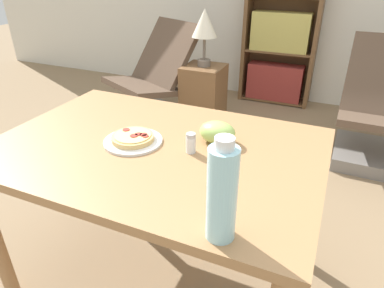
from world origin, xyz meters
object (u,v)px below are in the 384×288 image
(drink_bottle, at_px, (222,193))
(table_lamp, at_px, (205,26))
(grape_bunch, at_px, (217,132))
(side_table, at_px, (203,97))
(lounge_chair_near, at_px, (152,91))
(pizza_on_plate, at_px, (133,139))
(salt_shaker, at_px, (191,143))
(bookshelf, at_px, (281,29))
(lounge_chair_far, at_px, (381,125))

(drink_bottle, relative_size, table_lamp, 0.62)
(grape_bunch, bearing_deg, side_table, 113.52)
(grape_bunch, bearing_deg, lounge_chair_near, 127.90)
(lounge_chair_near, xyz_separation_m, table_lamp, (0.49, 0.06, 0.60))
(side_table, bearing_deg, pizza_on_plate, -77.46)
(salt_shaker, distance_m, bookshelf, 2.58)
(side_table, bearing_deg, bookshelf, 62.37)
(salt_shaker, distance_m, side_table, 1.86)
(drink_bottle, bearing_deg, pizza_on_plate, 144.08)
(grape_bunch, xyz_separation_m, salt_shaker, (-0.06, -0.12, -0.00))
(grape_bunch, distance_m, drink_bottle, 0.53)
(side_table, bearing_deg, salt_shaker, -69.79)
(side_table, bearing_deg, lounge_chair_far, -2.15)
(bookshelf, distance_m, side_table, 1.11)
(lounge_chair_near, height_order, bookshelf, bookshelf)
(salt_shaker, bearing_deg, lounge_chair_far, 63.54)
(bookshelf, height_order, table_lamp, bookshelf)
(bookshelf, bearing_deg, table_lamp, -117.63)
(pizza_on_plate, distance_m, lounge_chair_near, 1.91)
(pizza_on_plate, height_order, bookshelf, bookshelf)
(lounge_chair_far, distance_m, table_lamp, 1.55)
(lounge_chair_near, relative_size, side_table, 1.70)
(grape_bunch, distance_m, bookshelf, 2.47)
(lounge_chair_near, bearing_deg, salt_shaker, -30.04)
(lounge_chair_far, relative_size, side_table, 1.58)
(pizza_on_plate, relative_size, lounge_chair_far, 0.26)
(grape_bunch, distance_m, salt_shaker, 0.13)
(drink_bottle, distance_m, salt_shaker, 0.46)
(grape_bunch, distance_m, table_lamp, 1.71)
(grape_bunch, xyz_separation_m, bookshelf, (-0.21, 2.46, -0.01))
(drink_bottle, bearing_deg, lounge_chair_far, 74.29)
(salt_shaker, height_order, bookshelf, bookshelf)
(drink_bottle, height_order, table_lamp, table_lamp)
(lounge_chair_near, bearing_deg, lounge_chair_far, 25.92)
(lounge_chair_far, xyz_separation_m, bookshelf, (-0.96, 0.95, 0.47))
(grape_bunch, height_order, side_table, grape_bunch)
(lounge_chair_near, distance_m, lounge_chair_far, 1.92)
(lounge_chair_near, distance_m, side_table, 0.49)
(drink_bottle, relative_size, lounge_chair_near, 0.30)
(drink_bottle, xyz_separation_m, lounge_chair_near, (-1.35, 1.99, -0.57))
(drink_bottle, bearing_deg, grape_bunch, 110.72)
(table_lamp, bearing_deg, grape_bunch, -66.48)
(bookshelf, relative_size, table_lamp, 3.41)
(drink_bottle, distance_m, bookshelf, 2.98)
(table_lamp, bearing_deg, lounge_chair_near, -172.49)
(lounge_chair_near, relative_size, table_lamp, 2.03)
(pizza_on_plate, height_order, side_table, pizza_on_plate)
(grape_bunch, bearing_deg, lounge_chair_far, 63.63)
(pizza_on_plate, distance_m, lounge_chair_far, 2.01)
(bookshelf, relative_size, side_table, 2.85)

